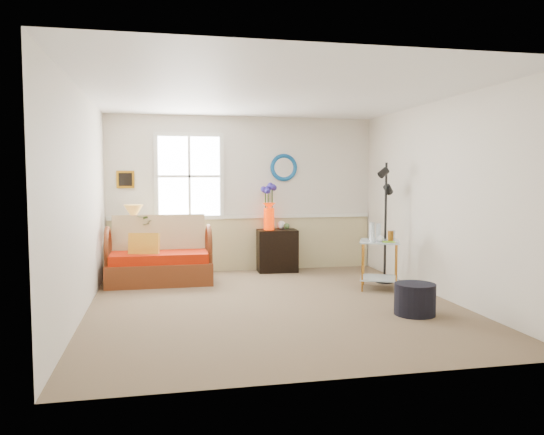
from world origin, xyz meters
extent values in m
cube|color=brown|center=(0.00, 0.00, 0.00)|extent=(4.50, 5.00, 0.01)
cube|color=white|center=(0.00, 0.00, 2.60)|extent=(4.50, 5.00, 0.01)
cube|color=beige|center=(0.00, 2.50, 1.30)|extent=(4.50, 0.01, 2.60)
cube|color=beige|center=(0.00, -2.50, 1.30)|extent=(4.50, 0.01, 2.60)
cube|color=beige|center=(-2.25, 0.00, 1.30)|extent=(0.01, 5.00, 2.60)
cube|color=beige|center=(2.25, 0.00, 1.30)|extent=(0.01, 5.00, 2.60)
cube|color=tan|center=(0.00, 2.48, 0.45)|extent=(4.46, 0.02, 0.90)
cube|color=silver|center=(0.00, 2.47, 0.92)|extent=(4.46, 0.04, 0.06)
cube|color=#B27715|center=(-1.92, 2.48, 1.55)|extent=(0.28, 0.03, 0.28)
torus|color=#116199|center=(0.70, 2.48, 1.75)|extent=(0.47, 0.07, 0.47)
imported|color=#466433|center=(-1.64, 2.09, 0.77)|extent=(0.47, 0.49, 0.29)
cylinder|color=black|center=(1.50, -0.81, 0.18)|extent=(0.62, 0.62, 0.36)
camera|label=1|loc=(-1.35, -6.38, 1.60)|focal=35.00mm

